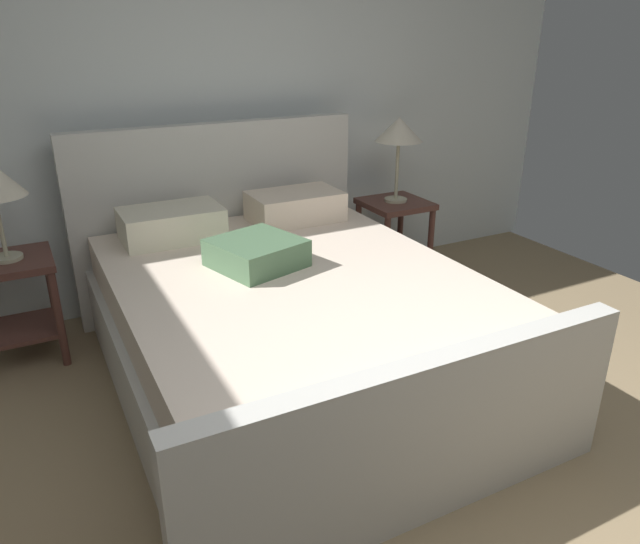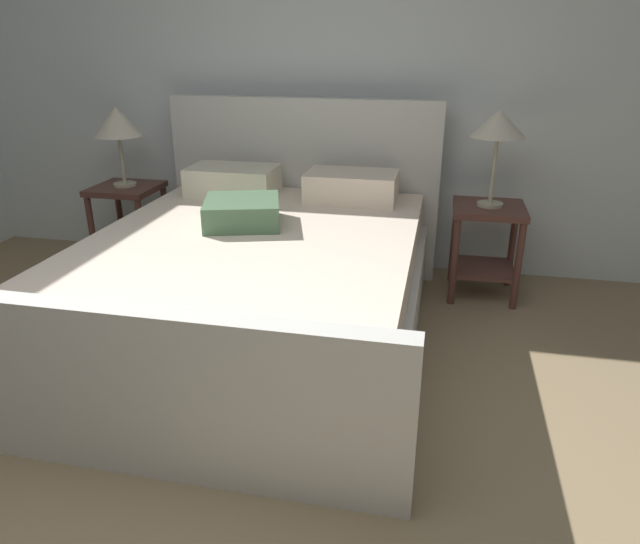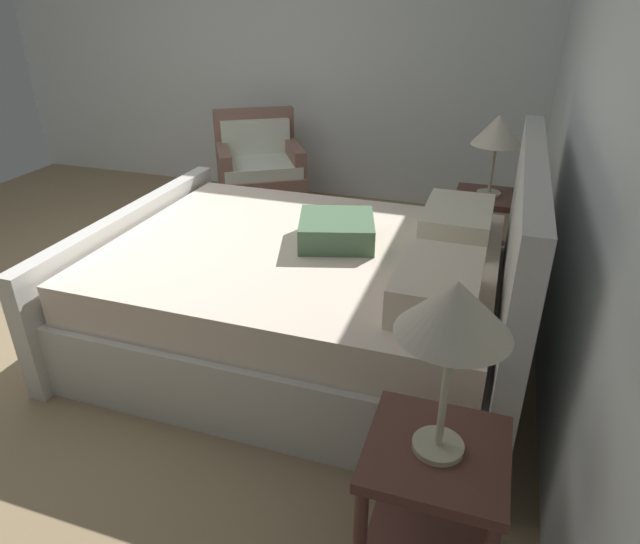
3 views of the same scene
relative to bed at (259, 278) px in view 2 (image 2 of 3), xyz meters
name	(u,v)px [view 2 (image 2 of 3)]	position (x,y,z in m)	size (l,w,h in m)	color
ground_plane	(170,538)	(0.12, -1.46, -0.36)	(5.42, 5.40, 0.02)	#947D5B
wall_back	(328,88)	(0.12, 1.30, 0.91)	(5.54, 0.12, 2.50)	silver
bed	(259,278)	(0.00, 0.00, 0.00)	(1.87, 2.32, 1.21)	silver
nightstand_right	(486,236)	(1.25, 0.83, 0.06)	(0.44, 0.44, 0.60)	brown
table_lamp_right	(499,126)	(1.25, 0.83, 0.74)	(0.33, 0.33, 0.59)	#B7B293
nightstand_left	(129,213)	(-1.25, 0.85, 0.06)	(0.44, 0.44, 0.60)	brown
table_lamp_left	(117,124)	(-1.25, 0.85, 0.69)	(0.33, 0.33, 0.54)	#B7B293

